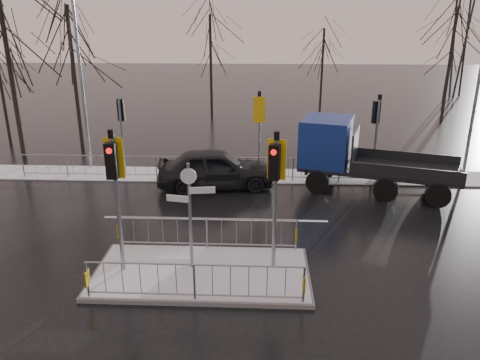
{
  "coord_description": "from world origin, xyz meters",
  "views": [
    {
      "loc": [
        1.6,
        -11.38,
        6.88
      ],
      "look_at": [
        0.93,
        2.95,
        1.8
      ],
      "focal_mm": 35.0,
      "sensor_mm": 36.0,
      "label": 1
    }
  ],
  "objects_px": {
    "car_far_lane": "(216,168)",
    "street_lamp_left": "(82,72)",
    "traffic_island": "(201,263)",
    "flatbed_truck": "(347,152)"
  },
  "relations": [
    {
      "from": "car_far_lane",
      "to": "flatbed_truck",
      "type": "height_order",
      "value": "flatbed_truck"
    },
    {
      "from": "traffic_island",
      "to": "car_far_lane",
      "type": "bearing_deg",
      "value": 92.1
    },
    {
      "from": "street_lamp_left",
      "to": "car_far_lane",
      "type": "bearing_deg",
      "value": -21.21
    },
    {
      "from": "flatbed_truck",
      "to": "street_lamp_left",
      "type": "distance_m",
      "value": 12.15
    },
    {
      "from": "car_far_lane",
      "to": "street_lamp_left",
      "type": "distance_m",
      "value": 7.55
    },
    {
      "from": "traffic_island",
      "to": "flatbed_truck",
      "type": "bearing_deg",
      "value": 54.67
    },
    {
      "from": "car_far_lane",
      "to": "flatbed_truck",
      "type": "distance_m",
      "value": 5.46
    },
    {
      "from": "flatbed_truck",
      "to": "street_lamp_left",
      "type": "relative_size",
      "value": 0.81
    },
    {
      "from": "car_far_lane",
      "to": "street_lamp_left",
      "type": "relative_size",
      "value": 0.59
    },
    {
      "from": "street_lamp_left",
      "to": "flatbed_truck",
      "type": "bearing_deg",
      "value": -10.85
    }
  ]
}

